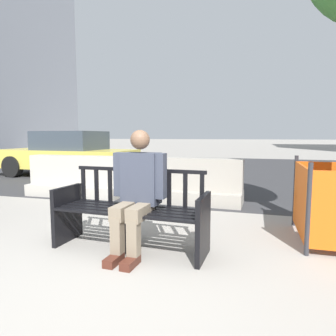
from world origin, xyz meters
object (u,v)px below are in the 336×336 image
Objects in this scene: street_bench at (131,214)px; car_taxi_near at (68,154)px; seated_person at (137,189)px; jersey_barrier_left at (76,180)px; jersey_barrier_centre at (189,184)px.

car_taxi_near is (-4.32, 5.08, 0.28)m from street_bench.
car_taxi_near reaches higher than seated_person.
street_bench reaches higher than jersey_barrier_left.
seated_person is at bearing -30.44° from street_bench.
street_bench is at bearing -49.64° from car_taxi_near.
car_taxi_near is at bearing 149.36° from jersey_barrier_centre.
street_bench is 3.32m from jersey_barrier_left.
jersey_barrier_centre is at bearing 1.06° from jersey_barrier_left.
street_bench is 1.30× the size of seated_person.
street_bench is 0.85× the size of jersey_barrier_left.
seated_person is at bearing -49.30° from car_taxi_near.
street_bench is 0.39× the size of car_taxi_near.
jersey_barrier_left is at bearing -52.64° from car_taxi_near.
street_bench reaches higher than jersey_barrier_centre.
street_bench is 0.85× the size of jersey_barrier_centre.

